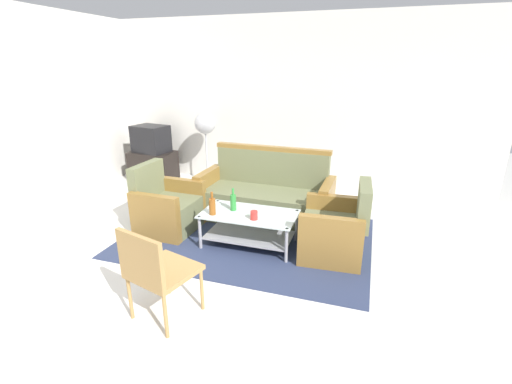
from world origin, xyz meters
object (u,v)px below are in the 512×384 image
armchair_left (168,208)px  couch (266,197)px  bottle_green (233,202)px  television (151,139)px  bottle_brown (212,206)px  wicker_chair (155,268)px  coffee_table (249,224)px  tv_stand (154,166)px  cup (254,215)px  armchair_right (335,231)px  pedestal_fan (205,128)px

armchair_left → couch: bearing=124.9°
bottle_green → television: 3.02m
bottle_brown → wicker_chair: size_ratio=0.32×
couch → bottle_brown: couch is taller
coffee_table → tv_stand: (-2.55, 1.93, -0.01)m
bottle_green → cup: (0.32, -0.18, -0.05)m
armchair_right → wicker_chair: 2.03m
television → pedestal_fan: (1.07, 0.05, 0.25)m
coffee_table → bottle_green: 0.32m
armchair_right → cup: 0.92m
bottle_brown → cup: 0.50m
bottle_green → cup: size_ratio=2.71×
bottle_green → cup: bearing=-29.8°
coffee_table → wicker_chair: bearing=-100.9°
armchair_left → bottle_green: size_ratio=3.13×
television → armchair_left: bearing=137.7°
armchair_left → television: bearing=-140.7°
armchair_left → television: 2.36m
television → bottle_green: bearing=151.2°
couch → armchair_left: bearing=34.7°
cup → wicker_chair: size_ratio=0.12×
bottle_green → television: size_ratio=0.41×
couch → armchair_right: couch is taller
couch → television: television is taller
armchair_left → tv_stand: 2.31m
bottle_green → armchair_right: bearing=2.4°
armchair_left → wicker_chair: (0.86, -1.58, 0.21)m
armchair_right → coffee_table: armchair_right is taller
pedestal_fan → wicker_chair: 3.70m
bottle_green → tv_stand: bottle_green is taller
couch → bottle_green: (-0.17, -0.78, 0.20)m
coffee_table → wicker_chair: (-0.29, -1.48, 0.22)m
armchair_left → cup: 1.29m
armchair_right → pedestal_fan: bearing=49.2°
coffee_table → bottle_brown: size_ratio=4.03×
couch → coffee_table: (0.04, -0.82, -0.04)m
armchair_right → wicker_chair: armchair_right is taller
couch → coffee_table: couch is taller
couch → wicker_chair: size_ratio=2.17×
bottle_brown → tv_stand: (-2.16, 2.09, -0.25)m
bottle_brown → television: (-2.16, 2.09, 0.25)m
pedestal_fan → armchair_right: bearing=-37.7°
coffee_table → tv_stand: 3.20m
bottle_green → bottle_brown: bearing=-133.1°
armchair_right → coffee_table: bearing=91.9°
cup → pedestal_fan: pedestal_fan is taller
couch → coffee_table: size_ratio=1.65×
armchair_right → coffee_table: (-0.98, -0.09, -0.02)m
cup → bottle_green: bearing=150.2°
coffee_table → tv_stand: bearing=142.8°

